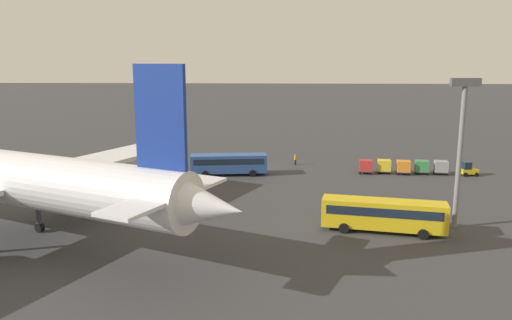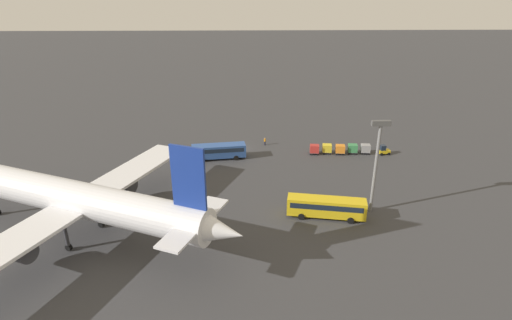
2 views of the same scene
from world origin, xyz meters
name	(u,v)px [view 1 (image 1 of 2)]	position (x,y,z in m)	size (l,w,h in m)	color
ground_plane	(259,167)	(0.00, 0.00, 0.00)	(600.00, 600.00, 0.00)	#38383A
shuttle_bus_near	(229,163)	(4.28, 5.78, 1.85)	(11.40, 4.24, 3.06)	#2D5199
shuttle_bus_far	(383,213)	(-13.54, 29.98, 1.92)	(12.19, 4.68, 3.19)	gold
baggage_tug	(468,169)	(-30.93, 4.45, 0.94)	(2.52, 1.85, 2.10)	gold
worker_person	(295,160)	(-5.74, -2.01, 0.87)	(0.38, 0.38, 1.74)	#1E1E2D
cargo_cart_grey	(441,167)	(-27.14, 3.95, 1.19)	(2.19, 1.92, 2.06)	#38383D
cargo_cart_green	(422,166)	(-24.38, 3.84, 1.19)	(2.19, 1.92, 2.06)	#38383D
cargo_cart_orange	(404,167)	(-21.62, 4.13, 1.19)	(2.19, 1.92, 2.06)	#38383D
cargo_cart_yellow	(384,166)	(-18.86, 3.65, 1.19)	(2.19, 1.92, 2.06)	#38383D
cargo_cart_red	(366,166)	(-16.10, 3.90, 1.19)	(2.19, 1.92, 2.06)	#38383D
light_pole	(461,136)	(-21.08, 28.17, 9.39)	(2.80, 0.70, 14.98)	slate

